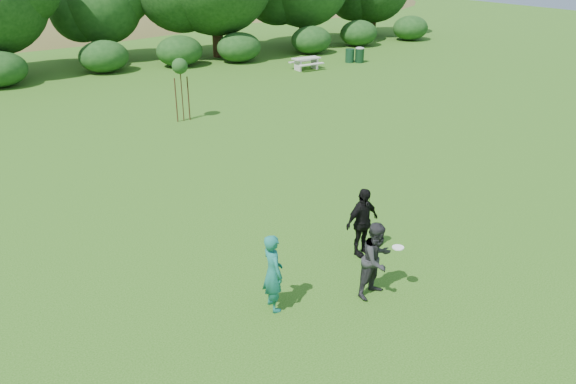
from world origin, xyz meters
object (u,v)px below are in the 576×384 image
Objects in this scene: player_black at (362,222)px; picnic_table at (306,62)px; trash_can_near at (350,56)px; player_teal at (273,272)px; sapling at (180,68)px; player_grey at (377,260)px; trash_can_lidded at (360,54)px.

player_black is 23.49m from picnic_table.
player_black is 1.03× the size of picnic_table.
trash_can_near is (15.85, 20.60, -0.48)m from player_black.
player_teal is 1.02× the size of picnic_table.
sapling is at bearing -8.61° from player_teal.
picnic_table is at bearing 47.99° from player_grey.
player_teal reaches higher than trash_can_lidded.
sapling reaches higher than picnic_table.
player_black is 0.65× the size of sapling.
player_teal is 1.00× the size of player_grey.
player_black is at bearing -127.58° from trash_can_near.
picnic_table is (12.89, 21.80, -0.40)m from player_grey.
trash_can_near is at bearing 6.07° from picnic_table.
player_black reaches higher than player_teal.
player_teal is at bearing -172.67° from player_black.
player_grey is 0.98× the size of player_black.
trash_can_near is at bearing 45.50° from player_black.
trash_can_near is at bearing -34.87° from player_teal.
player_grey reaches higher than trash_can_lidded.
picnic_table is 4.40m from trash_can_lidded.
trash_can_near is 0.86× the size of trash_can_lidded.
player_grey is (2.26, -0.80, 0.00)m from player_teal.
picnic_table is at bearing 52.37° from player_black.
trash_can_lidded is (16.39, 20.20, -0.39)m from player_black.
picnic_table is at bearing -29.07° from player_teal.
sapling reaches higher than trash_can_near.
player_teal is 25.89m from picnic_table.
player_black is (0.89, 1.60, 0.02)m from player_grey.
picnic_table is at bearing -179.88° from trash_can_lidded.
player_black is at bearing 49.47° from player_grey.
sapling is (4.01, 14.60, 1.51)m from player_teal.
player_grey is at bearing -120.59° from picnic_table.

